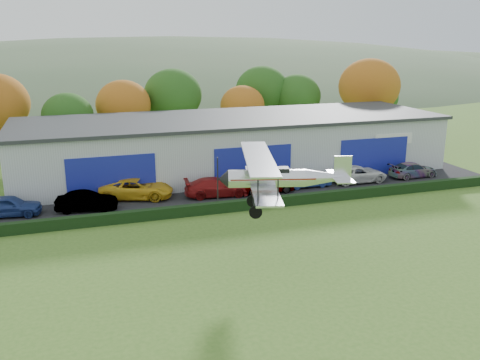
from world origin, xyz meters
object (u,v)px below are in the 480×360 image
object	(u,v)px
hangar	(233,144)
car_1	(87,201)
car_5	(307,180)
car_0	(9,206)
car_3	(217,187)
car_7	(413,170)
car_4	(265,182)
biplane	(278,176)
car_2	(137,188)
car_6	(358,174)

from	to	relation	value
hangar	car_1	distance (m)	16.55
hangar	car_5	size ratio (longest dim) A/B	9.98
car_0	car_3	size ratio (longest dim) A/B	0.87
car_3	car_7	bearing A→B (deg)	-84.46
car_3	car_7	world-z (taller)	car_3
car_0	car_3	bearing A→B (deg)	-81.39
car_1	car_0	bearing A→B (deg)	93.50
car_4	biplane	bearing A→B (deg)	164.32
car_1	biplane	size ratio (longest dim) A/B	0.52
car_7	biplane	bearing A→B (deg)	122.83
car_7	biplane	xyz separation A→B (m)	(-19.21, -13.69, 4.49)
car_3	car_0	bearing A→B (deg)	95.52
biplane	car_4	bearing A→B (deg)	87.07
car_7	hangar	bearing A→B (deg)	60.40
car_2	car_7	size ratio (longest dim) A/B	1.25
car_1	car_7	distance (m)	29.34
car_0	car_6	distance (m)	29.06
car_0	car_6	bearing A→B (deg)	-81.11
car_7	biplane	size ratio (longest dim) A/B	0.54
car_4	car_7	bearing A→B (deg)	-86.57
car_2	car_6	bearing A→B (deg)	-75.49
hangar	car_4	distance (m)	8.22
hangar	car_0	xyz separation A→B (m)	(-19.57, -7.88, -1.83)
hangar	car_6	bearing A→B (deg)	-38.77
car_0	car_3	xyz separation A→B (m)	(15.76, 0.06, -0.01)
hangar	biplane	world-z (taller)	biplane
car_2	biplane	world-z (taller)	biplane
car_3	biplane	xyz separation A→B (m)	(-0.19, -13.61, 4.41)
hangar	car_0	world-z (taller)	hangar
car_1	car_3	distance (m)	10.33
car_7	car_3	bearing A→B (deg)	87.61
car_0	car_4	xyz separation A→B (m)	(19.93, -0.14, 0.06)
car_0	car_7	size ratio (longest dim) A/B	0.97
hangar	car_1	world-z (taller)	hangar
car_3	car_4	bearing A→B (deg)	-87.49
car_1	car_7	bearing A→B (deg)	-79.61
car_5	car_7	world-z (taller)	car_7
car_1	biplane	world-z (taller)	biplane
car_4	car_5	size ratio (longest dim) A/B	1.20
car_0	car_2	distance (m)	9.56
car_1	car_6	world-z (taller)	car_1
hangar	car_2	distance (m)	12.10
car_0	car_1	size ratio (longest dim) A/B	1.02
car_0	car_2	bearing A→B (deg)	-72.51
hangar	car_7	bearing A→B (deg)	-26.95
car_1	car_3	world-z (taller)	car_3
hangar	biplane	bearing A→B (deg)	-100.59
car_1	car_5	world-z (taller)	car_1
hangar	car_6	xyz separation A→B (m)	(9.48, -7.62, -1.88)
car_2	car_1	bearing A→B (deg)	135.28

